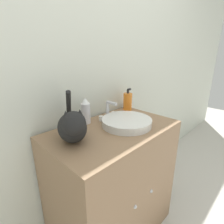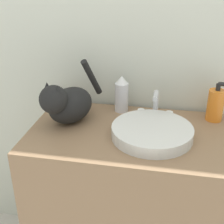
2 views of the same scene
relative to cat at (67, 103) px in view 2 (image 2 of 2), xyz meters
name	(u,v)px [view 2 (image 2 of 2)]	position (x,y,z in m)	size (l,w,h in m)	color
wall_back	(141,25)	(0.28, 0.27, 0.29)	(6.00, 0.05, 2.50)	silver
vanity_cabinet	(128,210)	(0.28, -0.03, -0.53)	(0.84, 0.52, 0.86)	#8C6B4C
sink_basin	(152,132)	(0.37, -0.06, -0.07)	(0.33, 0.33, 0.05)	silver
faucet	(155,107)	(0.37, 0.11, -0.04)	(0.16, 0.10, 0.14)	silver
cat	(67,103)	(0.00, 0.00, 0.00)	(0.24, 0.35, 0.26)	black
soap_bottle	(215,105)	(0.63, 0.15, -0.02)	(0.07, 0.07, 0.18)	orange
spray_bottle	(122,94)	(0.21, 0.17, -0.01)	(0.06, 0.06, 0.17)	silver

